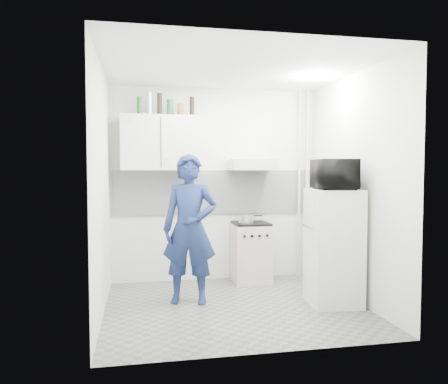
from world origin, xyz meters
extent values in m
plane|color=#64655B|center=(0.00, 0.00, 0.00)|extent=(2.80, 2.80, 0.00)
plane|color=white|center=(0.00, 0.00, 2.60)|extent=(2.80, 2.80, 0.00)
plane|color=silver|center=(0.00, 1.25, 1.30)|extent=(2.80, 0.00, 2.80)
plane|color=silver|center=(-1.40, 0.00, 1.30)|extent=(0.00, 2.60, 2.60)
plane|color=silver|center=(1.40, 0.00, 1.30)|extent=(0.00, 2.60, 2.60)
imported|color=#17254F|center=(-0.47, 0.25, 0.84)|extent=(0.70, 0.54, 1.68)
cube|color=beige|center=(0.44, 1.00, 0.39)|extent=(0.48, 0.48, 0.77)
cube|color=silver|center=(1.10, -0.12, 0.65)|extent=(0.57, 0.57, 1.29)
cube|color=black|center=(0.44, 1.00, 0.79)|extent=(0.46, 0.46, 0.03)
cylinder|color=silver|center=(0.37, 0.99, 0.86)|extent=(0.20, 0.20, 0.11)
imported|color=black|center=(1.10, -0.12, 1.46)|extent=(0.66, 0.49, 0.33)
cylinder|color=#144C1E|center=(-1.01, 1.07, 2.32)|extent=(0.06, 0.06, 0.24)
cylinder|color=silver|center=(-0.89, 1.07, 2.34)|extent=(0.07, 0.07, 0.29)
cylinder|color=black|center=(-0.75, 1.07, 2.34)|extent=(0.06, 0.06, 0.29)
cylinder|color=#144C1E|center=(-0.62, 1.07, 2.31)|extent=(0.08, 0.08, 0.21)
cylinder|color=brown|center=(-0.49, 1.07, 2.28)|extent=(0.08, 0.08, 0.16)
cylinder|color=black|center=(-0.34, 1.07, 2.33)|extent=(0.06, 0.06, 0.25)
cube|color=silver|center=(-0.75, 1.07, 1.85)|extent=(1.00, 0.35, 0.70)
cube|color=beige|center=(0.45, 1.00, 1.57)|extent=(0.60, 0.50, 0.14)
cube|color=white|center=(0.00, 1.24, 1.20)|extent=(2.74, 0.03, 0.60)
cylinder|color=beige|center=(1.30, 1.17, 1.30)|extent=(0.05, 0.05, 2.60)
cylinder|color=beige|center=(1.18, 1.17, 1.30)|extent=(0.04, 0.04, 2.60)
cylinder|color=white|center=(1.00, 0.20, 2.57)|extent=(0.10, 0.10, 0.02)
camera|label=1|loc=(-1.02, -4.63, 1.51)|focal=35.00mm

